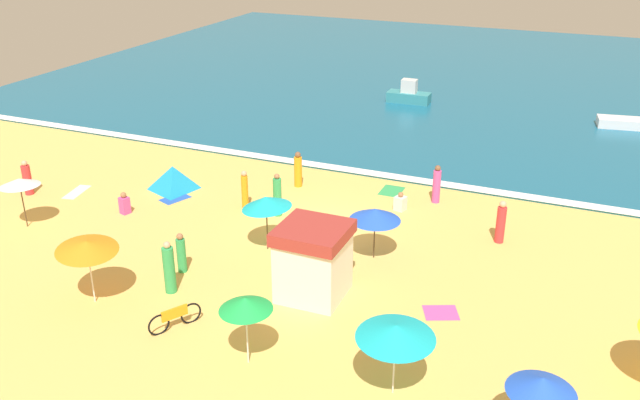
# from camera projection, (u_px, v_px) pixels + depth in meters

# --- Properties ---
(ground_plane) EXTENTS (60.00, 60.00, 0.00)m
(ground_plane) POSITION_uv_depth(u_px,v_px,m) (322.00, 227.00, 28.44)
(ground_plane) COLOR #EDBC60
(ocean_water) EXTENTS (60.00, 44.00, 0.10)m
(ocean_water) POSITION_uv_depth(u_px,v_px,m) (466.00, 77.00, 52.01)
(ocean_water) COLOR #196084
(ocean_water) RESTS_ON ground_plane
(wave_breaker_foam) EXTENTS (57.00, 0.70, 0.01)m
(wave_breaker_foam) POSITION_uv_depth(u_px,v_px,m) (372.00, 173.00, 33.71)
(wave_breaker_foam) COLOR white
(wave_breaker_foam) RESTS_ON ocean_water
(lifeguard_cabana) EXTENTS (2.26, 2.27, 2.58)m
(lifeguard_cabana) POSITION_uv_depth(u_px,v_px,m) (313.00, 261.00, 23.06)
(lifeguard_cabana) COLOR white
(lifeguard_cabana) RESTS_ON ground_plane
(beach_umbrella_0) EXTENTS (1.92, 1.91, 2.22)m
(beach_umbrella_0) POSITION_uv_depth(u_px,v_px,m) (245.00, 304.00, 19.34)
(beach_umbrella_0) COLOR silver
(beach_umbrella_0) RESTS_ON ground_plane
(beach_umbrella_1) EXTENTS (1.75, 1.75, 1.93)m
(beach_umbrella_1) POSITION_uv_depth(u_px,v_px,m) (542.00, 385.00, 16.57)
(beach_umbrella_1) COLOR silver
(beach_umbrella_1) RESTS_ON ground_plane
(beach_umbrella_2) EXTENTS (2.54, 2.54, 2.03)m
(beach_umbrella_2) POSITION_uv_depth(u_px,v_px,m) (375.00, 214.00, 25.31)
(beach_umbrella_2) COLOR #4C3823
(beach_umbrella_2) RESTS_ON ground_plane
(beach_umbrella_4) EXTENTS (2.78, 2.77, 2.38)m
(beach_umbrella_4) POSITION_uv_depth(u_px,v_px,m) (87.00, 246.00, 22.32)
(beach_umbrella_4) COLOR silver
(beach_umbrella_4) RESTS_ON ground_plane
(beach_umbrella_5) EXTENTS (2.30, 2.30, 2.17)m
(beach_umbrella_5) POSITION_uv_depth(u_px,v_px,m) (19.00, 182.00, 27.69)
(beach_umbrella_5) COLOR #4C3823
(beach_umbrella_5) RESTS_ON ground_plane
(beach_umbrella_6) EXTENTS (2.23, 2.20, 2.29)m
(beach_umbrella_6) POSITION_uv_depth(u_px,v_px,m) (266.00, 202.00, 25.87)
(beach_umbrella_6) COLOR #4C3823
(beach_umbrella_6) RESTS_ON ground_plane
(beach_umbrella_7) EXTENTS (2.79, 2.80, 2.23)m
(beach_umbrella_7) POSITION_uv_depth(u_px,v_px,m) (396.00, 331.00, 18.11)
(beach_umbrella_7) COLOR silver
(beach_umbrella_7) RESTS_ON ground_plane
(beach_tent) EXTENTS (2.53, 2.62, 1.12)m
(beach_tent) POSITION_uv_depth(u_px,v_px,m) (173.00, 177.00, 31.95)
(beach_tent) COLOR #1999D8
(beach_tent) RESTS_ON ground_plane
(parked_bicycle) EXTENTS (0.97, 1.60, 0.76)m
(parked_bicycle) POSITION_uv_depth(u_px,v_px,m) (175.00, 318.00, 21.60)
(parked_bicycle) COLOR black
(parked_bicycle) RESTS_ON ground_plane
(beachgoer_0) EXTENTS (0.38, 0.38, 1.76)m
(beachgoer_0) POSITION_uv_depth(u_px,v_px,m) (501.00, 223.00, 26.86)
(beachgoer_0) COLOR red
(beachgoer_0) RESTS_ON ground_plane
(beachgoer_1) EXTENTS (0.33, 0.33, 1.75)m
(beachgoer_1) POSITION_uv_depth(u_px,v_px,m) (245.00, 190.00, 29.80)
(beachgoer_1) COLOR orange
(beachgoer_1) RESTS_ON ground_plane
(beachgoer_2) EXTENTS (0.42, 0.42, 1.53)m
(beachgoer_2) POSITION_uv_depth(u_px,v_px,m) (181.00, 254.00, 24.77)
(beachgoer_2) COLOR green
(beachgoer_2) RESTS_ON ground_plane
(beachgoer_3) EXTENTS (0.45, 0.45, 0.98)m
(beachgoer_3) POSITION_uv_depth(u_px,v_px,m) (125.00, 204.00, 29.48)
(beachgoer_3) COLOR #D84CA5
(beachgoer_3) RESTS_ON ground_plane
(beachgoer_4) EXTENTS (0.54, 0.54, 0.84)m
(beachgoer_4) POSITION_uv_depth(u_px,v_px,m) (400.00, 203.00, 29.84)
(beachgoer_4) COLOR white
(beachgoer_4) RESTS_ON ground_plane
(beachgoer_6) EXTENTS (0.52, 0.52, 1.63)m
(beachgoer_6) POSITION_uv_depth(u_px,v_px,m) (27.00, 179.00, 31.29)
(beachgoer_6) COLOR red
(beachgoer_6) RESTS_ON ground_plane
(beachgoer_7) EXTENTS (0.42, 0.42, 1.90)m
(beachgoer_7) POSITION_uv_depth(u_px,v_px,m) (277.00, 196.00, 29.14)
(beachgoer_7) COLOR green
(beachgoer_7) RESTS_ON ground_plane
(beachgoer_8) EXTENTS (0.50, 0.50, 1.71)m
(beachgoer_8) POSITION_uv_depth(u_px,v_px,m) (298.00, 170.00, 32.13)
(beachgoer_8) COLOR orange
(beachgoer_8) RESTS_ON ground_plane
(beachgoer_9) EXTENTS (0.42, 0.42, 1.75)m
(beachgoer_9) POSITION_uv_depth(u_px,v_px,m) (437.00, 185.00, 30.42)
(beachgoer_9) COLOR #D84CA5
(beachgoer_9) RESTS_ON ground_plane
(beachgoer_10) EXTENTS (0.40, 0.40, 1.93)m
(beachgoer_10) POSITION_uv_depth(u_px,v_px,m) (169.00, 269.00, 23.41)
(beachgoer_10) COLOR green
(beachgoer_10) RESTS_ON ground_plane
(beach_towel_0) EXTENTS (1.21, 1.48, 0.01)m
(beach_towel_0) POSITION_uv_depth(u_px,v_px,m) (175.00, 199.00, 31.09)
(beach_towel_0) COLOR blue
(beach_towel_0) RESTS_ON ground_plane
(beach_towel_1) EXTENTS (1.38, 1.27, 0.01)m
(beach_towel_1) POSITION_uv_depth(u_px,v_px,m) (441.00, 313.00, 22.54)
(beach_towel_1) COLOR #D84CA5
(beach_towel_1) RESTS_ON ground_plane
(beach_towel_2) EXTENTS (0.92, 1.75, 0.01)m
(beach_towel_2) POSITION_uv_depth(u_px,v_px,m) (77.00, 192.00, 31.79)
(beach_towel_2) COLOR white
(beach_towel_2) RESTS_ON ground_plane
(beach_towel_3) EXTENTS (0.99, 1.33, 0.01)m
(beach_towel_3) POSITION_uv_depth(u_px,v_px,m) (392.00, 191.00, 31.90)
(beach_towel_3) COLOR green
(beach_towel_3) RESTS_ON ground_plane
(small_boat_0) EXTENTS (2.81, 1.19, 1.53)m
(small_boat_0) POSITION_uv_depth(u_px,v_px,m) (409.00, 95.00, 45.18)
(small_boat_0) COLOR teal
(small_boat_0) RESTS_ON ocean_water
(small_boat_1) EXTENTS (4.18, 1.86, 0.54)m
(small_boat_1) POSITION_uv_depth(u_px,v_px,m) (634.00, 124.00, 40.21)
(small_boat_1) COLOR white
(small_boat_1) RESTS_ON ocean_water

